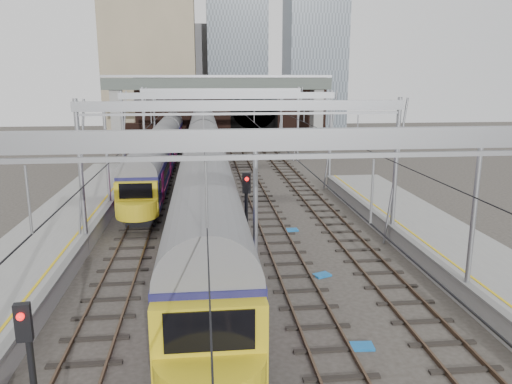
{
  "coord_description": "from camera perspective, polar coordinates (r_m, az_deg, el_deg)",
  "views": [
    {
      "loc": [
        -2.04,
        -17.4,
        9.01
      ],
      "look_at": [
        0.98,
        11.06,
        2.4
      ],
      "focal_mm": 35.0,
      "sensor_mm": 36.0,
      "label": 1
    }
  ],
  "objects": [
    {
      "name": "overhead_line",
      "position": [
        39.02,
        -3.1,
        9.4
      ],
      "size": [
        16.8,
        80.0,
        8.0
      ],
      "color": "gray",
      "rests_on": "ground"
    },
    {
      "name": "platform_left",
      "position": [
        23.1,
        -26.62,
        -9.92
      ],
      "size": [
        4.32,
        55.0,
        1.12
      ],
      "color": "gray",
      "rests_on": "ground"
    },
    {
      "name": "train_main",
      "position": [
        47.07,
        -5.99,
        5.17
      ],
      "size": [
        3.06,
        70.71,
        5.18
      ],
      "color": "black",
      "rests_on": "ground"
    },
    {
      "name": "overbridge",
      "position": [
        63.46,
        -4.31,
        11.4
      ],
      "size": [
        28.0,
        3.0,
        9.25
      ],
      "color": "gray",
      "rests_on": "ground"
    },
    {
      "name": "ground",
      "position": [
        19.7,
        0.58,
        -14.22
      ],
      "size": [
        160.0,
        160.0,
        0.0
      ],
      "primitive_type": "plane",
      "color": "#38332D",
      "rests_on": "ground"
    },
    {
      "name": "signal_near_centre",
      "position": [
        22.15,
        -1.1,
        -2.43
      ],
      "size": [
        0.39,
        0.47,
        4.96
      ],
      "rotation": [
        0.0,
        0.0,
        -0.26
      ],
      "color": "black",
      "rests_on": "ground"
    },
    {
      "name": "city_skyline",
      "position": [
        88.38,
        -3.1,
        18.24
      ],
      "size": [
        37.5,
        27.5,
        60.0
      ],
      "color": "tan",
      "rests_on": "ground"
    },
    {
      "name": "equip_cover_a",
      "position": [
        18.18,
        12.03,
        -16.86
      ],
      "size": [
        0.81,
        0.6,
        0.09
      ],
      "primitive_type": "cube",
      "rotation": [
        0.0,
        0.0,
        -0.06
      ],
      "color": "#1766B1",
      "rests_on": "ground"
    },
    {
      "name": "tracks",
      "position": [
        33.69,
        -2.38,
        -2.49
      ],
      "size": [
        14.4,
        80.0,
        0.22
      ],
      "color": "#4C3828",
      "rests_on": "ground"
    },
    {
      "name": "equip_cover_c",
      "position": [
        23.66,
        7.55,
        -9.38
      ],
      "size": [
        0.9,
        0.78,
        0.09
      ],
      "primitive_type": "cube",
      "rotation": [
        0.0,
        0.0,
        0.39
      ],
      "color": "#1766B1",
      "rests_on": "ground"
    },
    {
      "name": "retaining_wall",
      "position": [
        69.58,
        -3.26,
        9.13
      ],
      "size": [
        28.0,
        2.75,
        9.0
      ],
      "color": "black",
      "rests_on": "ground"
    },
    {
      "name": "train_second",
      "position": [
        58.99,
        -9.94,
        6.33
      ],
      "size": [
        2.57,
        59.56,
        4.5
      ],
      "color": "black",
      "rests_on": "ground"
    },
    {
      "name": "equip_cover_b",
      "position": [
        30.13,
        4.06,
        -4.34
      ],
      "size": [
        0.81,
        0.6,
        0.09
      ],
      "primitive_type": "cube",
      "rotation": [
        0.0,
        0.0,
        0.07
      ],
      "color": "#1766B1",
      "rests_on": "ground"
    },
    {
      "name": "signal_near_left",
      "position": [
        12.22,
        -24.3,
        -18.34
      ],
      "size": [
        0.34,
        0.46,
        4.54
      ],
      "rotation": [
        0.0,
        0.0,
        0.11
      ],
      "color": "black",
      "rests_on": "ground"
    }
  ]
}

